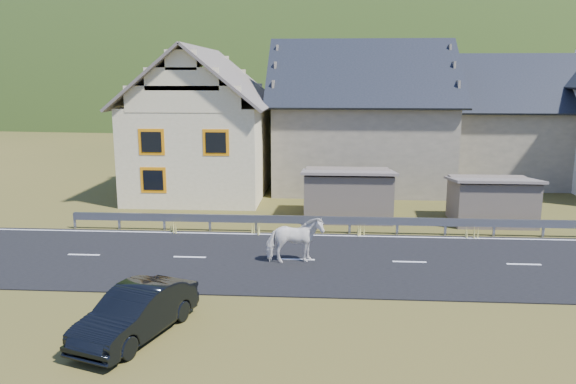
{
  "coord_description": "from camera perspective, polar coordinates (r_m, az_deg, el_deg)",
  "views": [
    {
      "loc": [
        -3.05,
        -19.42,
        6.57
      ],
      "look_at": [
        -4.5,
        1.92,
        2.14
      ],
      "focal_mm": 35.0,
      "sensor_mm": 36.0,
      "label": 1
    }
  ],
  "objects": [
    {
      "name": "mountain",
      "position": [
        201.34,
        6.16,
        4.04
      ],
      "size": [
        440.0,
        280.0,
        260.0
      ],
      "primitive_type": "ellipsoid",
      "color": "#263F15",
      "rests_on": "ground"
    },
    {
      "name": "house_stone_a",
      "position": [
        34.53,
        7.36,
        8.38
      ],
      "size": [
        10.8,
        9.8,
        8.9
      ],
      "color": "gray",
      "rests_on": "ground"
    },
    {
      "name": "car",
      "position": [
        15.18,
        -15.16,
        -11.71
      ],
      "size": [
        2.52,
        4.12,
        1.28
      ],
      "primitive_type": "imported",
      "rotation": [
        0.0,
        0.0,
        -0.32
      ],
      "color": "black",
      "rests_on": "ground"
    },
    {
      "name": "lane_markings",
      "position": [
        20.71,
        12.24,
        -6.94
      ],
      "size": [
        60.0,
        6.6,
        0.01
      ],
      "primitive_type": "cube",
      "color": "silver",
      "rests_on": "road"
    },
    {
      "name": "house_cream",
      "position": [
        32.25,
        -8.65,
        7.63
      ],
      "size": [
        7.8,
        9.8,
        8.3
      ],
      "color": "beige",
      "rests_on": "ground"
    },
    {
      "name": "guardrail",
      "position": [
        24.06,
        11.06,
        -2.99
      ],
      "size": [
        28.1,
        0.09,
        0.75
      ],
      "color": "#93969B",
      "rests_on": "ground"
    },
    {
      "name": "conifer_patch",
      "position": [
        139.46,
        -18.32,
        10.88
      ],
      "size": [
        76.0,
        50.0,
        28.0
      ],
      "primitive_type": "ellipsoid",
      "color": "black",
      "rests_on": "ground"
    },
    {
      "name": "shed_left",
      "position": [
        26.51,
        6.07,
        -0.28
      ],
      "size": [
        4.3,
        3.3,
        2.4
      ],
      "primitive_type": "cube",
      "color": "#706151",
      "rests_on": "ground"
    },
    {
      "name": "ground",
      "position": [
        20.72,
        12.24,
        -7.06
      ],
      "size": [
        160.0,
        160.0,
        0.0
      ],
      "primitive_type": "plane",
      "color": "#3C3E17",
      "rests_on": "ground"
    },
    {
      "name": "road",
      "position": [
        20.72,
        12.24,
        -7.01
      ],
      "size": [
        60.0,
        7.0,
        0.04
      ],
      "primitive_type": "cube",
      "color": "black",
      "rests_on": "ground"
    },
    {
      "name": "shed_right",
      "position": [
        27.09,
        19.98,
        -0.88
      ],
      "size": [
        3.8,
        2.9,
        2.2
      ],
      "primitive_type": "cube",
      "color": "#706151",
      "rests_on": "ground"
    },
    {
      "name": "house_stone_b",
      "position": [
        38.43,
        22.35,
        7.34
      ],
      "size": [
        9.8,
        8.8,
        8.1
      ],
      "color": "gray",
      "rests_on": "ground"
    },
    {
      "name": "horse",
      "position": [
        19.94,
        0.68,
        -4.89
      ],
      "size": [
        1.33,
        2.13,
        1.67
      ],
      "primitive_type": "imported",
      "rotation": [
        0.0,
        0.0,
        1.8
      ],
      "color": "white",
      "rests_on": "road"
    }
  ]
}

